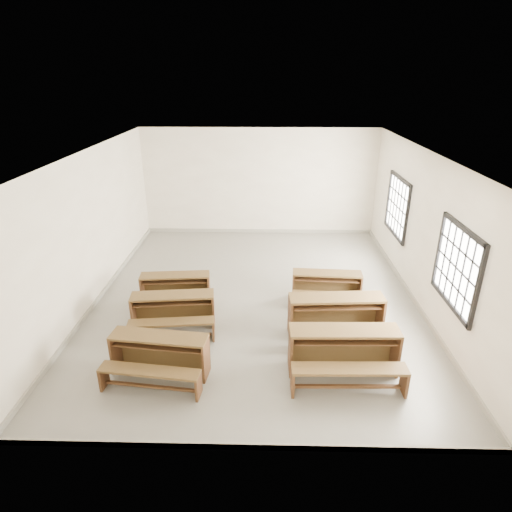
{
  "coord_description": "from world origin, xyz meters",
  "views": [
    {
      "loc": [
        0.2,
        -8.47,
        4.63
      ],
      "look_at": [
        0.0,
        0.0,
        1.0
      ],
      "focal_mm": 30.0,
      "sensor_mm": 36.0,
      "label": 1
    }
  ],
  "objects_px": {
    "desk_set_2": "(175,287)",
    "desk_set_5": "(327,285)",
    "desk_set_1": "(173,309)",
    "desk_set_0": "(159,353)",
    "desk_set_3": "(344,349)",
    "desk_set_4": "(336,314)"
  },
  "relations": [
    {
      "from": "desk_set_3",
      "to": "desk_set_5",
      "type": "distance_m",
      "value": 2.45
    },
    {
      "from": "desk_set_0",
      "to": "desk_set_1",
      "type": "distance_m",
      "value": 1.41
    },
    {
      "from": "desk_set_4",
      "to": "desk_set_5",
      "type": "relative_size",
      "value": 1.19
    },
    {
      "from": "desk_set_2",
      "to": "desk_set_1",
      "type": "bearing_deg",
      "value": -86.35
    },
    {
      "from": "desk_set_0",
      "to": "desk_set_4",
      "type": "xyz_separation_m",
      "value": [
        3.08,
        1.23,
        0.05
      ]
    },
    {
      "from": "desk_set_2",
      "to": "desk_set_3",
      "type": "relative_size",
      "value": 0.85
    },
    {
      "from": "desk_set_5",
      "to": "desk_set_3",
      "type": "bearing_deg",
      "value": -87.39
    },
    {
      "from": "desk_set_1",
      "to": "desk_set_4",
      "type": "relative_size",
      "value": 0.91
    },
    {
      "from": "desk_set_3",
      "to": "desk_set_2",
      "type": "bearing_deg",
      "value": 143.62
    },
    {
      "from": "desk_set_0",
      "to": "desk_set_3",
      "type": "bearing_deg",
      "value": 9.09
    },
    {
      "from": "desk_set_1",
      "to": "desk_set_4",
      "type": "distance_m",
      "value": 3.13
    },
    {
      "from": "desk_set_2",
      "to": "desk_set_3",
      "type": "xyz_separation_m",
      "value": [
        3.24,
        -2.29,
        0.08
      ]
    },
    {
      "from": "desk_set_0",
      "to": "desk_set_4",
      "type": "distance_m",
      "value": 3.31
    },
    {
      "from": "desk_set_2",
      "to": "desk_set_5",
      "type": "xyz_separation_m",
      "value": [
        3.28,
        0.16,
        0.0
      ]
    },
    {
      "from": "desk_set_2",
      "to": "desk_set_5",
      "type": "height_order",
      "value": "desk_set_5"
    },
    {
      "from": "desk_set_0",
      "to": "desk_set_5",
      "type": "bearing_deg",
      "value": 46.82
    },
    {
      "from": "desk_set_4",
      "to": "desk_set_3",
      "type": "bearing_deg",
      "value": -95.87
    },
    {
      "from": "desk_set_4",
      "to": "desk_set_5",
      "type": "bearing_deg",
      "value": 86.57
    },
    {
      "from": "desk_set_5",
      "to": "desk_set_0",
      "type": "bearing_deg",
      "value": -136.65
    },
    {
      "from": "desk_set_0",
      "to": "desk_set_3",
      "type": "xyz_separation_m",
      "value": [
        3.03,
        0.12,
        0.05
      ]
    },
    {
      "from": "desk_set_3",
      "to": "desk_set_4",
      "type": "xyz_separation_m",
      "value": [
        0.04,
        1.12,
        -0.0
      ]
    },
    {
      "from": "desk_set_1",
      "to": "desk_set_5",
      "type": "xyz_separation_m",
      "value": [
        3.12,
        1.16,
        -0.03
      ]
    }
  ]
}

